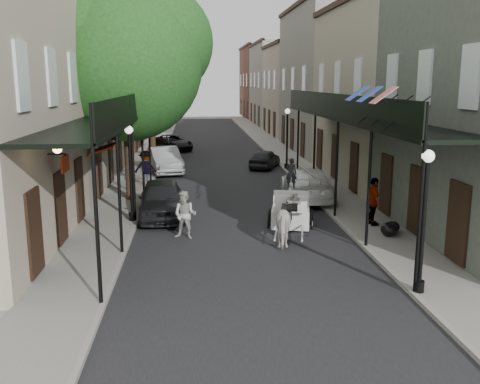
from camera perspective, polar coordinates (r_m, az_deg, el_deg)
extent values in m
plane|color=gray|center=(15.69, 1.41, -8.71)|extent=(140.00, 140.00, 0.00)
cube|color=black|center=(35.07, -2.20, 2.77)|extent=(8.00, 90.00, 0.01)
cube|color=gray|center=(35.19, -10.37, 2.70)|extent=(2.20, 90.00, 0.12)
cube|color=gray|center=(35.65, 5.86, 2.95)|extent=(2.20, 90.00, 0.12)
cube|color=#9F927F|center=(45.14, -14.08, 11.12)|extent=(5.00, 80.00, 10.50)
cube|color=gray|center=(45.76, 8.15, 11.36)|extent=(5.00, 80.00, 10.50)
cube|color=black|center=(21.91, -13.86, 7.54)|extent=(2.20, 18.00, 0.12)
cube|color=black|center=(21.75, -11.16, 8.95)|extent=(0.06, 18.00, 1.00)
cylinder|color=black|center=(13.26, -15.03, -3.36)|extent=(0.10, 0.10, 4.00)
cylinder|color=black|center=(21.01, -11.32, 2.32)|extent=(0.10, 0.10, 4.00)
cylinder|color=black|center=(28.90, -9.62, 4.91)|extent=(0.10, 0.10, 4.00)
cube|color=black|center=(22.65, 12.24, 7.74)|extent=(2.20, 18.00, 0.12)
cube|color=black|center=(22.34, 9.69, 9.07)|extent=(0.06, 18.00, 1.00)
cylinder|color=black|center=(14.21, 18.64, -2.56)|extent=(0.10, 0.10, 4.00)
cylinder|color=black|center=(21.63, 10.26, 2.62)|extent=(0.10, 0.10, 4.00)
cylinder|color=black|center=(29.35, 6.20, 5.11)|extent=(0.10, 0.10, 4.00)
cylinder|color=#382619|center=(24.91, -11.79, 5.61)|extent=(0.44, 0.44, 5.60)
sphere|color=#1F3F14|center=(24.79, -12.11, 13.16)|extent=(6.80, 6.80, 6.80)
sphere|color=#1F3F14|center=(25.31, -8.87, 15.51)|extent=(5.10, 5.10, 5.10)
cylinder|color=#382619|center=(38.82, -9.38, 7.41)|extent=(0.44, 0.44, 5.04)
sphere|color=#1F3F14|center=(38.72, -9.52, 11.75)|extent=(6.00, 6.00, 6.00)
sphere|color=#1F3F14|center=(39.25, -7.71, 13.12)|extent=(4.50, 4.50, 4.50)
cylinder|color=black|center=(14.80, 18.52, -9.51)|extent=(0.28, 0.28, 0.30)
cylinder|color=black|center=(14.33, 18.93, -3.71)|extent=(0.12, 0.12, 3.40)
sphere|color=white|center=(13.97, 19.43, 3.62)|extent=(0.32, 0.32, 0.32)
cylinder|color=black|center=(21.39, -11.39, -2.58)|extent=(0.28, 0.28, 0.30)
cylinder|color=black|center=(21.07, -11.56, 1.51)|extent=(0.12, 0.12, 3.40)
sphere|color=white|center=(20.83, -11.77, 6.52)|extent=(0.32, 0.32, 0.32)
cylinder|color=black|center=(33.51, 4.99, 2.77)|extent=(0.28, 0.28, 0.30)
cylinder|color=black|center=(33.31, 5.04, 5.40)|extent=(0.12, 0.12, 3.40)
sphere|color=white|center=(33.15, 5.10, 8.58)|extent=(0.32, 0.32, 0.32)
imported|color=silver|center=(18.35, 5.27, -3.00)|extent=(1.27, 2.09, 1.65)
torus|color=black|center=(21.24, 3.26, -1.50)|extent=(0.35, 1.28, 1.29)
torus|color=black|center=(21.21, 7.69, -1.61)|extent=(0.35, 1.28, 1.29)
torus|color=black|center=(19.95, 3.58, -3.27)|extent=(0.20, 0.67, 0.67)
torus|color=black|center=(19.92, 7.15, -3.36)|extent=(0.20, 0.67, 0.67)
cube|color=silver|center=(20.92, 5.48, -0.53)|extent=(1.73, 2.04, 0.70)
cube|color=silver|center=(19.79, 5.44, 0.24)|extent=(1.29, 0.78, 0.12)
cube|color=silver|center=(19.49, 5.44, 0.96)|extent=(1.19, 0.34, 0.50)
imported|color=black|center=(19.68, 5.47, 2.01)|extent=(0.46, 0.35, 1.12)
imported|color=#A8A89F|center=(18.92, -5.87, -2.45)|extent=(0.99, 0.87, 1.72)
imported|color=gray|center=(28.38, -10.06, 2.54)|extent=(1.22, 0.77, 1.81)
imported|color=gray|center=(20.72, 14.07, -0.99)|extent=(0.45, 1.07, 1.83)
imported|color=black|center=(21.99, -8.32, -0.74)|extent=(2.07, 4.62, 1.54)
imported|color=#9A9B9F|center=(32.74, -8.04, 3.38)|extent=(2.59, 4.96, 1.56)
imported|color=black|center=(43.47, -7.12, 5.26)|extent=(3.61, 4.99, 1.26)
imported|color=white|center=(25.24, 7.14, 0.85)|extent=(2.40, 5.25, 1.49)
imported|color=black|center=(34.25, 2.66, 3.57)|extent=(2.64, 3.85, 1.22)
ellipsoid|color=black|center=(19.54, 15.61, -3.86)|extent=(0.59, 0.59, 0.50)
ellipsoid|color=black|center=(20.06, 15.96, -3.60)|extent=(0.51, 0.51, 0.41)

